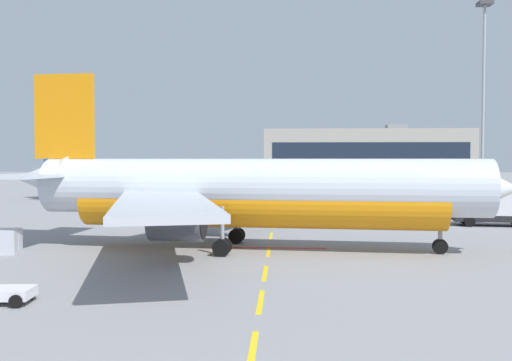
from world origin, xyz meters
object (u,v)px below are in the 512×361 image
(airliner_foreground, at_px, (250,192))
(fuel_service_truck, at_px, (490,208))
(airliner_mid_left, at_px, (132,174))
(uld_cargo_container, at_px, (6,241))
(apron_light_mast_far, at_px, (484,80))
(catering_truck, at_px, (206,201))

(airliner_foreground, xyz_separation_m, fuel_service_truck, (21.35, 14.27, -2.30))
(airliner_mid_left, height_order, uld_cargo_container, airliner_mid_left)
(airliner_foreground, distance_m, airliner_mid_left, 56.49)
(airliner_mid_left, xyz_separation_m, fuel_service_truck, (44.03, -37.46, -2.01))
(airliner_foreground, height_order, airliner_mid_left, airliner_foreground)
(fuel_service_truck, xyz_separation_m, uld_cargo_container, (-37.21, -16.67, -0.85))
(fuel_service_truck, relative_size, apron_light_mast_far, 0.27)
(airliner_foreground, xyz_separation_m, airliner_mid_left, (-22.68, 51.73, -0.30))
(catering_truck, xyz_separation_m, uld_cargo_container, (-9.86, -23.34, -0.85))
(airliner_foreground, xyz_separation_m, apron_light_mast_far, (28.87, 37.37, 12.69))
(airliner_foreground, bearing_deg, catering_truck, 106.00)
(apron_light_mast_far, bearing_deg, uld_cargo_container, -138.36)
(airliner_mid_left, bearing_deg, apron_light_mast_far, -15.58)
(fuel_service_truck, height_order, apron_light_mast_far, apron_light_mast_far)
(airliner_mid_left, xyz_separation_m, catering_truck, (16.68, -30.79, -2.01))
(fuel_service_truck, bearing_deg, uld_cargo_container, -155.87)
(airliner_mid_left, relative_size, fuel_service_truck, 3.78)
(airliner_mid_left, bearing_deg, uld_cargo_container, -82.82)
(airliner_mid_left, distance_m, catering_truck, 35.08)
(uld_cargo_container, bearing_deg, fuel_service_truck, 24.13)
(catering_truck, relative_size, fuel_service_truck, 0.98)
(airliner_foreground, relative_size, airliner_mid_left, 1.27)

